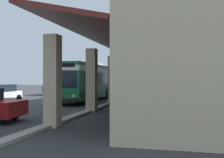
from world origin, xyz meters
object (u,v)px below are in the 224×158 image
at_px(parked_suv_blue, 59,86).
at_px(potted_palm, 135,90).
at_px(transit_bus, 86,79).
at_px(pedestrian, 53,95).

relative_size(parked_suv_blue, potted_palm, 1.68).
xyz_separation_m(transit_bus, parked_suv_blue, (-7.85, -6.06, -0.84)).
relative_size(transit_bus, pedestrian, 6.94).
bearing_deg(transit_bus, potted_palm, 108.78).
relative_size(parked_suv_blue, pedestrian, 2.96).
distance_m(transit_bus, parked_suv_blue, 9.95).
bearing_deg(transit_bus, pedestrian, 1.86).
bearing_deg(potted_palm, transit_bus, -71.22).
height_order(pedestrian, potted_palm, potted_palm).
xyz_separation_m(transit_bus, potted_palm, (-1.39, 4.10, -0.98)).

